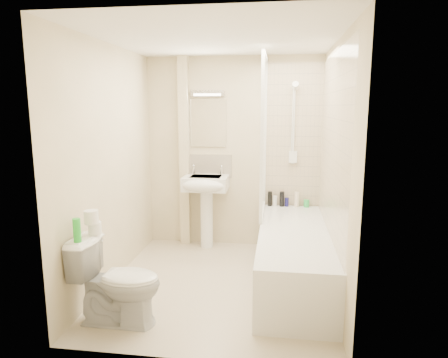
# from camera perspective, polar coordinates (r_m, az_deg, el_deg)

# --- Properties ---
(floor) EXTENTS (2.50, 2.50, 0.00)m
(floor) POSITION_cam_1_polar(r_m,az_deg,el_deg) (4.22, -0.76, -14.78)
(floor) COLOR beige
(floor) RESTS_ON ground
(wall_back) EXTENTS (2.20, 0.02, 2.40)m
(wall_back) POSITION_cam_1_polar(r_m,az_deg,el_deg) (5.09, 1.32, 3.70)
(wall_back) COLOR beige
(wall_back) RESTS_ON ground
(wall_left) EXTENTS (0.02, 2.50, 2.40)m
(wall_left) POSITION_cam_1_polar(r_m,az_deg,el_deg) (4.17, -15.93, 1.82)
(wall_left) COLOR beige
(wall_left) RESTS_ON ground
(wall_right) EXTENTS (0.02, 2.50, 2.40)m
(wall_right) POSITION_cam_1_polar(r_m,az_deg,el_deg) (3.85, 15.60, 1.16)
(wall_right) COLOR beige
(wall_right) RESTS_ON ground
(ceiling) EXTENTS (2.20, 2.50, 0.02)m
(ceiling) POSITION_cam_1_polar(r_m,az_deg,el_deg) (3.86, -0.85, 19.43)
(ceiling) COLOR white
(ceiling) RESTS_ON wall_back
(tile_back) EXTENTS (0.70, 0.01, 1.75)m
(tile_back) POSITION_cam_1_polar(r_m,az_deg,el_deg) (5.03, 9.89, 6.04)
(tile_back) COLOR beige
(tile_back) RESTS_ON wall_back
(tile_right) EXTENTS (0.01, 2.10, 1.75)m
(tile_right) POSITION_cam_1_polar(r_m,az_deg,el_deg) (3.99, 15.27, 4.74)
(tile_right) COLOR beige
(tile_right) RESTS_ON wall_right
(pipe_boxing) EXTENTS (0.12, 0.12, 2.40)m
(pipe_boxing) POSITION_cam_1_polar(r_m,az_deg,el_deg) (5.14, -5.65, 3.71)
(pipe_boxing) COLOR beige
(pipe_boxing) RESTS_ON ground
(splashback) EXTENTS (0.60, 0.02, 0.30)m
(splashback) POSITION_cam_1_polar(r_m,az_deg,el_deg) (5.15, -2.23, 1.86)
(splashback) COLOR beige
(splashback) RESTS_ON wall_back
(mirror) EXTENTS (0.46, 0.01, 0.60)m
(mirror) POSITION_cam_1_polar(r_m,az_deg,el_deg) (5.09, -2.27, 7.99)
(mirror) COLOR white
(mirror) RESTS_ON wall_back
(strip_light) EXTENTS (0.42, 0.07, 0.07)m
(strip_light) POSITION_cam_1_polar(r_m,az_deg,el_deg) (5.07, -2.35, 12.16)
(strip_light) COLOR silver
(strip_light) RESTS_ON wall_back
(bathtub) EXTENTS (0.70, 2.10, 0.55)m
(bathtub) POSITION_cam_1_polar(r_m,az_deg,el_deg) (4.22, 9.89, -10.65)
(bathtub) COLOR white
(bathtub) RESTS_ON ground
(shower_screen) EXTENTS (0.04, 0.92, 1.80)m
(shower_screen) POSITION_cam_1_polar(r_m,az_deg,el_deg) (4.59, 5.68, 6.05)
(shower_screen) COLOR white
(shower_screen) RESTS_ON bathtub
(shower_fixture) EXTENTS (0.10, 0.16, 0.99)m
(shower_fixture) POSITION_cam_1_polar(r_m,az_deg,el_deg) (4.97, 9.93, 7.39)
(shower_fixture) COLOR white
(shower_fixture) RESTS_ON wall_back
(pedestal_sink) EXTENTS (0.55, 0.50, 1.06)m
(pedestal_sink) POSITION_cam_1_polar(r_m,az_deg,el_deg) (4.98, -2.66, -1.78)
(pedestal_sink) COLOR white
(pedestal_sink) RESTS_ON ground
(bottle_black_a) EXTENTS (0.05, 0.05, 0.18)m
(bottle_black_a) POSITION_cam_1_polar(r_m,az_deg,el_deg) (5.06, 6.57, -2.81)
(bottle_black_a) COLOR black
(bottle_black_a) RESTS_ON bathtub
(bottle_white_a) EXTENTS (0.06, 0.06, 0.13)m
(bottle_white_a) POSITION_cam_1_polar(r_m,az_deg,el_deg) (5.07, 7.28, -3.13)
(bottle_white_a) COLOR white
(bottle_white_a) RESTS_ON bathtub
(bottle_black_b) EXTENTS (0.06, 0.06, 0.19)m
(bottle_black_b) POSITION_cam_1_polar(r_m,az_deg,el_deg) (5.06, 8.27, -2.85)
(bottle_black_b) COLOR black
(bottle_black_b) RESTS_ON bathtub
(bottle_blue) EXTENTS (0.05, 0.05, 0.11)m
(bottle_blue) POSITION_cam_1_polar(r_m,az_deg,el_deg) (5.07, 8.95, -3.27)
(bottle_blue) COLOR #141251
(bottle_blue) RESTS_ON bathtub
(bottle_cream) EXTENTS (0.06, 0.06, 0.19)m
(bottle_cream) POSITION_cam_1_polar(r_m,az_deg,el_deg) (5.07, 10.35, -2.89)
(bottle_cream) COLOR #FAE2C1
(bottle_cream) RESTS_ON bathtub
(bottle_green) EXTENTS (0.07, 0.07, 0.09)m
(bottle_green) POSITION_cam_1_polar(r_m,az_deg,el_deg) (5.09, 11.70, -3.44)
(bottle_green) COLOR green
(bottle_green) RESTS_ON bathtub
(toilet) EXTENTS (0.43, 0.73, 0.73)m
(toilet) POSITION_cam_1_polar(r_m,az_deg,el_deg) (3.52, -14.94, -13.92)
(toilet) COLOR white
(toilet) RESTS_ON ground
(toilet_roll_lower) EXTENTS (0.11, 0.11, 0.10)m
(toilet_roll_lower) POSITION_cam_1_polar(r_m,az_deg,el_deg) (3.55, -17.98, -6.68)
(toilet_roll_lower) COLOR white
(toilet_roll_lower) RESTS_ON toilet
(toilet_roll_upper) EXTENTS (0.12, 0.12, 0.11)m
(toilet_roll_upper) POSITION_cam_1_polar(r_m,az_deg,el_deg) (3.48, -18.45, -5.17)
(toilet_roll_upper) COLOR white
(toilet_roll_upper) RESTS_ON toilet_roll_lower
(green_bottle) EXTENTS (0.06, 0.06, 0.19)m
(green_bottle) POSITION_cam_1_polar(r_m,az_deg,el_deg) (3.38, -20.26, -6.89)
(green_bottle) COLOR green
(green_bottle) RESTS_ON toilet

